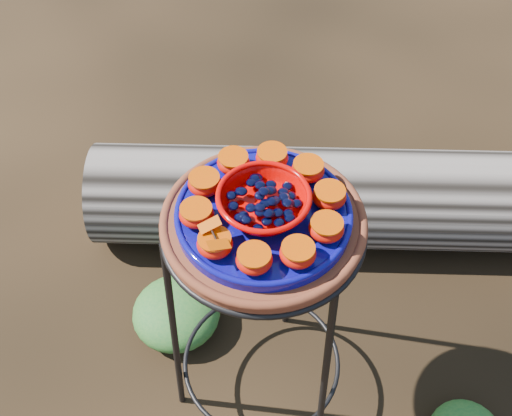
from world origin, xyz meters
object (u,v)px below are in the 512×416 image
(plant_stand, at_px, (262,321))
(red_bowl, at_px, (264,203))
(cobalt_plate, at_px, (264,215))
(driftwood_log, at_px, (363,199))
(terracotta_saucer, at_px, (263,224))

(plant_stand, height_order, red_bowl, red_bowl)
(cobalt_plate, xyz_separation_m, driftwood_log, (0.12, 0.63, -0.58))
(driftwood_log, bearing_deg, cobalt_plate, -101.22)
(cobalt_plate, distance_m, red_bowl, 0.03)
(cobalt_plate, bearing_deg, red_bowl, 0.00)
(plant_stand, height_order, cobalt_plate, cobalt_plate)
(cobalt_plate, relative_size, driftwood_log, 0.20)
(terracotta_saucer, distance_m, cobalt_plate, 0.03)
(terracotta_saucer, height_order, cobalt_plate, cobalt_plate)
(plant_stand, relative_size, cobalt_plate, 2.09)
(cobalt_plate, distance_m, driftwood_log, 0.87)
(driftwood_log, bearing_deg, plant_stand, -101.22)
(red_bowl, distance_m, driftwood_log, 0.89)
(terracotta_saucer, xyz_separation_m, driftwood_log, (0.12, 0.63, -0.56))
(cobalt_plate, relative_size, red_bowl, 2.00)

